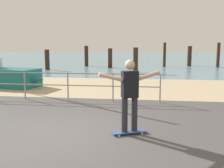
% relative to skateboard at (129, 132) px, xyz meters
% --- Properties ---
extents(ground_plane, '(24.00, 10.00, 0.04)m').
position_rel_skateboard_xyz_m(ground_plane, '(-1.30, -1.15, -0.07)').
color(ground_plane, '#474444').
rests_on(ground_plane, ground).
extents(beach_strip, '(24.00, 6.00, 0.04)m').
position_rel_skateboard_xyz_m(beach_strip, '(-1.30, 6.85, -0.07)').
color(beach_strip, tan).
rests_on(beach_strip, ground).
extents(sea_surface, '(72.00, 50.00, 0.04)m').
position_rel_skateboard_xyz_m(sea_surface, '(-1.30, 34.85, -0.07)').
color(sea_surface, slate).
rests_on(sea_surface, ground).
extents(railing_fence, '(10.09, 0.05, 1.05)m').
position_rel_skateboard_xyz_m(railing_fence, '(-4.17, 3.45, 0.63)').
color(railing_fence, gray).
rests_on(railing_fence, ground).
extents(skateboard, '(0.81, 0.51, 0.08)m').
position_rel_skateboard_xyz_m(skateboard, '(0.00, 0.00, 0.00)').
color(skateboard, '#334C8C').
rests_on(skateboard, ground).
extents(skateboarder, '(1.36, 0.67, 1.65)m').
position_rel_skateboard_xyz_m(skateboarder, '(-0.00, -0.00, 0.95)').
color(skateboarder, '#26262B').
rests_on(skateboarder, skateboard).
extents(groyne_post_0, '(0.37, 0.37, 1.64)m').
position_rel_skateboard_xyz_m(groyne_post_0, '(-7.59, 14.62, 0.75)').
color(groyne_post_0, '#332319').
rests_on(groyne_post_0, ground).
extents(groyne_post_1, '(0.35, 0.35, 1.91)m').
position_rel_skateboard_xyz_m(groyne_post_1, '(-5.22, 18.28, 0.89)').
color(groyne_post_1, '#332319').
rests_on(groyne_post_1, ground).
extents(groyne_post_2, '(0.38, 0.38, 1.70)m').
position_rel_skateboard_xyz_m(groyne_post_2, '(-2.84, 17.15, 0.78)').
color(groyne_post_2, '#332319').
rests_on(groyne_post_2, ground).
extents(groyne_post_3, '(0.36, 0.36, 1.83)m').
position_rel_skateboard_xyz_m(groyne_post_3, '(-0.46, 13.47, 0.85)').
color(groyne_post_3, '#332319').
rests_on(groyne_post_3, ground).
extents(groyne_post_4, '(0.25, 0.25, 2.21)m').
position_rel_skateboard_xyz_m(groyne_post_4, '(1.92, 18.55, 1.04)').
color(groyne_post_4, '#332319').
rests_on(groyne_post_4, ground).
extents(groyne_post_5, '(0.39, 0.39, 1.88)m').
position_rel_skateboard_xyz_m(groyne_post_5, '(4.30, 19.76, 0.87)').
color(groyne_post_5, '#332319').
rests_on(groyne_post_5, ground).
extents(groyne_post_6, '(0.29, 0.29, 2.20)m').
position_rel_skateboard_xyz_m(groyne_post_6, '(6.68, 19.00, 1.03)').
color(groyne_post_6, '#332319').
rests_on(groyne_post_6, ground).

